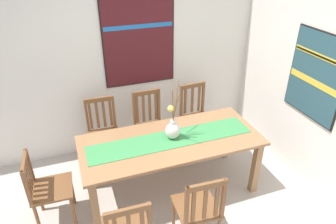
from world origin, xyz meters
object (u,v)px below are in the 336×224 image
at_px(chair_1, 103,132).
at_px(chair_3, 46,188).
at_px(chair_4, 196,116).
at_px(painting_on_back_wall, 139,42).
at_px(painting_on_side_wall, 316,76).
at_px(dining_table, 171,147).
at_px(centerpiece_vase, 173,128).
at_px(chair_5, 199,208).
at_px(chair_0, 150,125).

xyz_separation_m(chair_1, chair_3, (-0.75, -0.85, -0.02)).
distance_m(chair_4, painting_on_back_wall, 1.35).
bearing_deg(painting_on_side_wall, chair_1, 154.16).
bearing_deg(dining_table, chair_3, -179.70).
bearing_deg(painting_on_side_wall, chair_4, 131.19).
distance_m(chair_1, chair_3, 1.13).
relative_size(painting_on_back_wall, painting_on_side_wall, 1.19).
bearing_deg(chair_1, centerpiece_vase, -49.82).
xyz_separation_m(chair_1, chair_4, (1.36, -0.03, -0.00)).
bearing_deg(painting_on_side_wall, chair_5, -161.92).
distance_m(dining_table, painting_on_side_wall, 1.83).
relative_size(chair_1, painting_on_side_wall, 0.95).
height_order(centerpiece_vase, chair_4, centerpiece_vase).
relative_size(dining_table, chair_4, 2.18).
bearing_deg(painting_on_back_wall, centerpiece_vase, -87.39).
relative_size(dining_table, painting_on_side_wall, 2.08).
height_order(chair_0, chair_4, chair_0).
height_order(chair_5, painting_on_back_wall, painting_on_back_wall).
height_order(dining_table, chair_4, chair_4).
bearing_deg(chair_5, chair_3, 150.07).
xyz_separation_m(chair_5, painting_on_side_wall, (1.65, 0.54, 0.94)).
bearing_deg(dining_table, painting_on_back_wall, 91.18).
height_order(dining_table, painting_on_side_wall, painting_on_side_wall).
bearing_deg(chair_4, painting_on_side_wall, -48.81).
height_order(chair_1, chair_5, chair_1).
distance_m(centerpiece_vase, chair_0, 0.87).
bearing_deg(dining_table, chair_1, 128.44).
distance_m(chair_3, painting_on_side_wall, 3.21).
bearing_deg(dining_table, painting_on_side_wall, -9.61).
bearing_deg(chair_4, centerpiece_vase, -129.81).
bearing_deg(chair_0, painting_on_back_wall, 90.00).
bearing_deg(chair_3, painting_on_side_wall, -5.05).
bearing_deg(painting_on_side_wall, centerpiece_vase, 169.66).
height_order(centerpiece_vase, chair_5, centerpiece_vase).
height_order(chair_3, painting_on_back_wall, painting_on_back_wall).
height_order(chair_3, chair_4, chair_4).
bearing_deg(centerpiece_vase, chair_5, -92.70).
relative_size(chair_1, chair_5, 1.02).
bearing_deg(chair_1, chair_0, -4.25).
xyz_separation_m(centerpiece_vase, chair_3, (-1.45, -0.02, -0.42)).
relative_size(dining_table, chair_5, 2.24).
distance_m(dining_table, chair_5, 0.84).
bearing_deg(chair_4, dining_table, -130.43).
relative_size(dining_table, centerpiece_vase, 2.87).
relative_size(chair_3, chair_5, 0.95).
distance_m(chair_5, painting_on_side_wall, 1.98).
height_order(centerpiece_vase, painting_on_back_wall, painting_on_back_wall).
bearing_deg(chair_1, painting_on_side_wall, -25.84).
distance_m(centerpiece_vase, chair_1, 1.15).
bearing_deg(chair_4, chair_1, 178.71).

